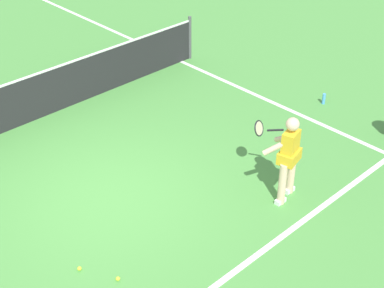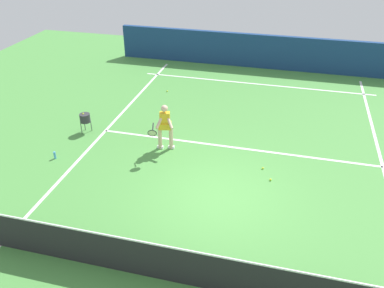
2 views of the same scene
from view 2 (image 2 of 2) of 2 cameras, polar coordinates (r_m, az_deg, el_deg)
ground_plane at (r=11.29m, az=3.68°, el=-7.23°), size 28.22×28.22×0.00m
court_back_wall at (r=20.34m, az=9.78°, el=12.70°), size 14.20×0.24×1.62m
baseline_marking at (r=18.55m, az=8.83°, el=8.36°), size 10.20×0.10×0.01m
service_line_marking at (r=13.45m, az=5.91°, el=-0.47°), size 9.20×0.10×0.01m
sideline_right_marking at (r=12.75m, az=-17.05°, el=-3.73°), size 0.10×19.71×0.01m
court_net at (r=8.67m, az=-0.50°, el=-16.99°), size 9.88×0.08×1.09m
tennis_player at (r=12.94m, az=-3.85°, el=2.58°), size 0.67×1.06×1.55m
tennis_ball_near at (r=12.48m, az=9.92°, el=-3.36°), size 0.07×0.07×0.07m
tennis_ball_mid at (r=17.53m, az=-3.50°, el=7.43°), size 0.07×0.07×0.07m
tennis_ball_far at (r=12.02m, az=10.97°, el=-4.93°), size 0.07×0.07×0.07m
ball_hopper at (r=14.53m, az=-14.80°, el=3.54°), size 0.36×0.36×0.74m
water_bottle at (r=13.46m, az=-18.71°, el=-1.50°), size 0.07×0.07×0.24m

